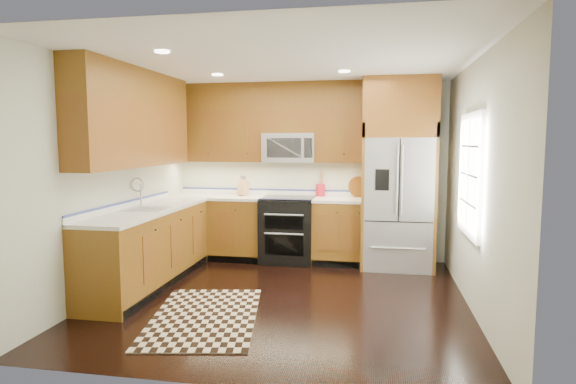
% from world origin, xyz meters
% --- Properties ---
extents(ground, '(4.00, 4.00, 0.00)m').
position_xyz_m(ground, '(0.00, 0.00, 0.00)').
color(ground, black).
rests_on(ground, ground).
extents(wall_back, '(4.00, 0.02, 2.60)m').
position_xyz_m(wall_back, '(0.00, 2.00, 1.30)').
color(wall_back, beige).
rests_on(wall_back, ground).
extents(wall_left, '(0.02, 4.00, 2.60)m').
position_xyz_m(wall_left, '(-2.00, 0.00, 1.30)').
color(wall_left, beige).
rests_on(wall_left, ground).
extents(wall_right, '(0.02, 4.00, 2.60)m').
position_xyz_m(wall_right, '(2.00, 0.00, 1.30)').
color(wall_right, beige).
rests_on(wall_right, ground).
extents(window, '(0.04, 1.10, 1.30)m').
position_xyz_m(window, '(1.98, 0.20, 1.40)').
color(window, white).
rests_on(window, ground).
extents(base_cabinets, '(2.85, 3.00, 0.90)m').
position_xyz_m(base_cabinets, '(-1.23, 0.90, 0.45)').
color(base_cabinets, brown).
rests_on(base_cabinets, ground).
extents(countertop, '(2.86, 3.01, 0.04)m').
position_xyz_m(countertop, '(-1.09, 1.01, 0.92)').
color(countertop, beige).
rests_on(countertop, base_cabinets).
extents(upper_cabinets, '(2.85, 3.00, 1.15)m').
position_xyz_m(upper_cabinets, '(-1.15, 1.09, 2.02)').
color(upper_cabinets, brown).
rests_on(upper_cabinets, ground).
extents(range, '(0.76, 0.67, 0.95)m').
position_xyz_m(range, '(-0.25, 1.67, 0.47)').
color(range, black).
rests_on(range, ground).
extents(microwave, '(0.76, 0.40, 0.42)m').
position_xyz_m(microwave, '(-0.25, 1.80, 1.66)').
color(microwave, '#B2B2B7').
rests_on(microwave, ground).
extents(refrigerator, '(0.98, 0.75, 2.60)m').
position_xyz_m(refrigerator, '(1.30, 1.63, 1.30)').
color(refrigerator, '#B2B2B7').
rests_on(refrigerator, ground).
extents(sink_faucet, '(0.54, 0.44, 0.37)m').
position_xyz_m(sink_faucet, '(-1.73, 0.23, 0.99)').
color(sink_faucet, '#B2B2B7').
rests_on(sink_faucet, countertop).
extents(rug, '(1.30, 1.85, 0.01)m').
position_xyz_m(rug, '(-0.66, -0.71, 0.01)').
color(rug, black).
rests_on(rug, ground).
extents(knife_block, '(0.15, 0.18, 0.30)m').
position_xyz_m(knife_block, '(-0.96, 1.80, 1.06)').
color(knife_block, '#AB7A53').
rests_on(knife_block, countertop).
extents(utensil_crock, '(0.14, 0.14, 0.38)m').
position_xyz_m(utensil_crock, '(0.19, 1.94, 1.07)').
color(utensil_crock, '#B2152A').
rests_on(utensil_crock, countertop).
extents(cutting_board, '(0.40, 0.40, 0.02)m').
position_xyz_m(cutting_board, '(0.75, 1.94, 0.95)').
color(cutting_board, brown).
rests_on(cutting_board, countertop).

